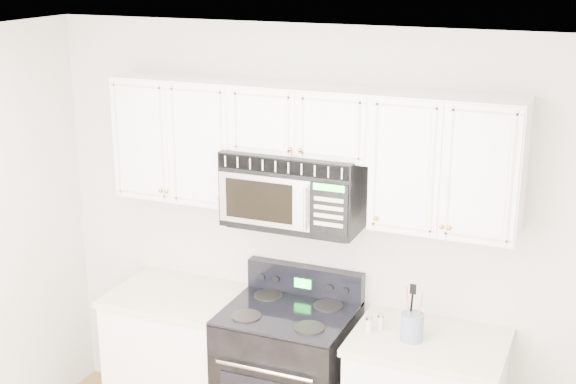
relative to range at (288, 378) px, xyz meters
The scene contains 8 objects.
room 1.65m from the range, 87.85° to the right, with size 3.51×3.51×2.61m.
base_cabinet_left 0.75m from the range, behind, with size 0.86×0.65×0.92m.
range is the anchor object (origin of this frame).
upper_cabinets 1.46m from the range, 70.69° to the left, with size 2.44×0.37×0.75m.
microwave 1.19m from the range, 91.41° to the left, with size 0.80×0.45×0.44m.
utensil_crock 0.93m from the range, ahead, with size 0.13×0.13×0.34m.
shaker_salt 0.75m from the range, ahead, with size 0.04×0.04×0.09m.
shaker_pepper 0.71m from the range, ahead, with size 0.04×0.04×0.09m.
Camera 1 is at (1.63, -2.60, 3.01)m, focal length 50.00 mm.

